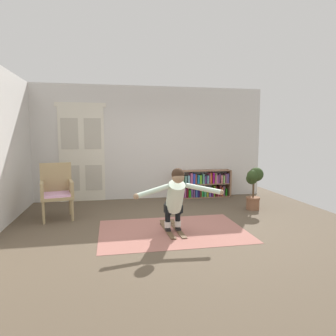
{
  "coord_description": "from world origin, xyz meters",
  "views": [
    {
      "loc": [
        -1.06,
        -5.17,
        1.68
      ],
      "look_at": [
        -0.01,
        0.28,
        1.05
      ],
      "focal_mm": 31.99,
      "sensor_mm": 36.0,
      "label": 1
    }
  ],
  "objects_px": {
    "skis_pair": "(172,229)",
    "person_skier": "(176,196)",
    "potted_plant": "(254,184)",
    "bookshelf": "(203,185)",
    "wicker_chair": "(57,189)"
  },
  "relations": [
    {
      "from": "wicker_chair",
      "to": "person_skier",
      "type": "distance_m",
      "value": 2.55
    },
    {
      "from": "potted_plant",
      "to": "bookshelf",
      "type": "bearing_deg",
      "value": 116.21
    },
    {
      "from": "wicker_chair",
      "to": "skis_pair",
      "type": "relative_size",
      "value": 1.2
    },
    {
      "from": "bookshelf",
      "to": "person_skier",
      "type": "xyz_separation_m",
      "value": [
        -1.36,
        -2.8,
        0.33
      ]
    },
    {
      "from": "bookshelf",
      "to": "potted_plant",
      "type": "xyz_separation_m",
      "value": [
        0.72,
        -1.47,
        0.25
      ]
    },
    {
      "from": "potted_plant",
      "to": "wicker_chair",
      "type": "bearing_deg",
      "value": 178.76
    },
    {
      "from": "potted_plant",
      "to": "skis_pair",
      "type": "distance_m",
      "value": 2.43
    },
    {
      "from": "skis_pair",
      "to": "person_skier",
      "type": "relative_size",
      "value": 0.62
    },
    {
      "from": "bookshelf",
      "to": "skis_pair",
      "type": "distance_m",
      "value": 2.93
    },
    {
      "from": "potted_plant",
      "to": "person_skier",
      "type": "xyz_separation_m",
      "value": [
        -2.08,
        -1.33,
        0.08
      ]
    },
    {
      "from": "bookshelf",
      "to": "potted_plant",
      "type": "bearing_deg",
      "value": -63.79
    },
    {
      "from": "wicker_chair",
      "to": "skis_pair",
      "type": "bearing_deg",
      "value": -29.77
    },
    {
      "from": "wicker_chair",
      "to": "potted_plant",
      "type": "relative_size",
      "value": 1.16
    },
    {
      "from": "bookshelf",
      "to": "person_skier",
      "type": "distance_m",
      "value": 3.13
    },
    {
      "from": "wicker_chair",
      "to": "potted_plant",
      "type": "xyz_separation_m",
      "value": [
        4.19,
        -0.09,
        -0.0
      ]
    }
  ]
}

